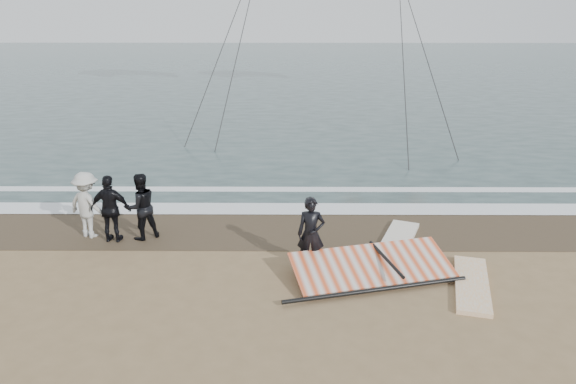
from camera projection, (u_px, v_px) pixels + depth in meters
name	position (u px, v px, depth m)	size (l,w,h in m)	color
ground	(344.00, 321.00, 10.95)	(120.00, 120.00, 0.00)	#8C704C
sea	(305.00, 76.00, 41.97)	(120.00, 54.00, 0.02)	#233838
wet_sand	(329.00, 229.00, 15.18)	(120.00, 2.80, 0.01)	#4C3D2B
foam_near	(326.00, 209.00, 16.49)	(120.00, 0.90, 0.01)	white
foam_far	(323.00, 189.00, 18.08)	(120.00, 0.45, 0.01)	white
man_main	(311.00, 234.00, 12.78)	(0.63, 0.41, 1.72)	black
board_white	(472.00, 284.00, 12.23)	(0.70, 2.51, 0.10)	white
board_cream	(397.00, 242.00, 14.23)	(0.71, 2.65, 0.11)	silver
trio_cluster	(111.00, 207.00, 14.31)	(2.59, 1.16, 1.78)	black
sail_rig	(368.00, 266.00, 12.72)	(4.04, 2.54, 0.49)	black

